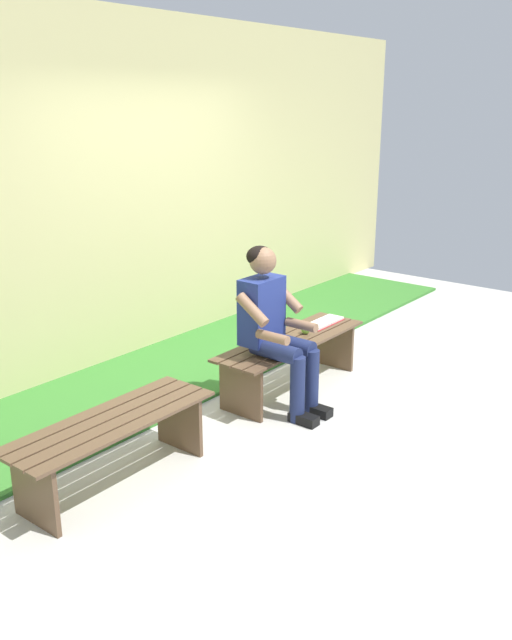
{
  "coord_description": "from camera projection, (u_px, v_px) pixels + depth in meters",
  "views": [
    {
      "loc": [
        4.19,
        2.97,
        2.24
      ],
      "look_at": [
        0.64,
        0.15,
        0.78
      ],
      "focal_mm": 38.37,
      "sensor_mm": 36.0,
      "label": 1
    }
  ],
  "objects": [
    {
      "name": "ground_plane",
      "position": [
        334.0,
        477.0,
        4.29
      ],
      "size": [
        10.0,
        7.0,
        0.04
      ],
      "primitive_type": "cube",
      "color": "beige"
    },
    {
      "name": "grass_strip",
      "position": [
        102.0,
        384.0,
        5.62
      ],
      "size": [
        9.0,
        1.76,
        0.03
      ],
      "primitive_type": "cube",
      "color": "#387A2D",
      "rests_on": "ground"
    },
    {
      "name": "brick_wall",
      "position": [
        93.0,
        194.0,
        5.76
      ],
      "size": [
        9.5,
        0.24,
        2.98
      ],
      "primitive_type": "cube",
      "color": "#D1C684",
      "rests_on": "ground"
    },
    {
      "name": "bench_near",
      "position": [
        291.0,
        352.0,
        5.47
      ],
      "size": [
        1.51,
        0.44,
        0.43
      ],
      "rotation": [
        0.0,
        0.0,
        0.01
      ],
      "color": "brown",
      "rests_on": "ground"
    },
    {
      "name": "bench_far",
      "position": [
        113.0,
        436.0,
        4.1
      ],
      "size": [
        1.36,
        0.44,
        0.43
      ],
      "rotation": [
        0.0,
        0.0,
        0.01
      ],
      "color": "brown",
      "rests_on": "ground"
    },
    {
      "name": "person_seated",
      "position": [
        274.0,
        323.0,
        5.03
      ],
      "size": [
        0.5,
        0.69,
        1.23
      ],
      "color": "navy",
      "rests_on": "ground"
    },
    {
      "name": "apple",
      "position": [
        306.0,
        330.0,
        5.54
      ],
      "size": [
        0.07,
        0.07,
        0.07
      ],
      "primitive_type": "sphere",
      "color": "#72B738",
      "rests_on": "bench_near"
    },
    {
      "name": "book_open",
      "position": [
        324.0,
        322.0,
        5.8
      ],
      "size": [
        0.41,
        0.16,
        0.02
      ],
      "rotation": [
        0.0,
        0.0,
        0.01
      ],
      "color": "white",
      "rests_on": "bench_near"
    }
  ]
}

